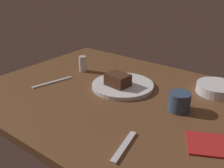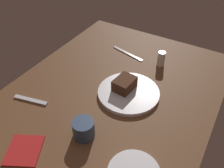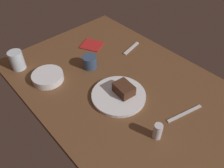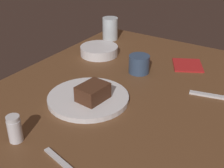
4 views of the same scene
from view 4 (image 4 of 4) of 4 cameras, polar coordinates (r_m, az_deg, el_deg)
dining_table at (r=101.48cm, az=1.13°, el=-3.13°), size 120.00×84.00×3.00cm
dessert_plate at (r=98.67cm, az=-4.41°, el=-2.62°), size 25.97×25.97×1.67cm
chocolate_cake_slice at (r=95.14cm, az=-3.56°, el=-1.54°), size 10.06×8.09×4.94cm
salt_shaker at (r=83.72cm, az=-17.59°, el=-7.91°), size 3.69×3.69×7.51cm
water_glass at (r=149.43cm, az=-0.34°, el=10.21°), size 7.33×7.33×10.44cm
side_bowl at (r=132.13cm, az=-2.40°, el=6.21°), size 15.97×15.97×3.80cm
coffee_cup at (r=115.97cm, az=5.04°, el=3.69°), size 7.77×7.77×6.79cm
dessert_spoon at (r=105.79cm, az=18.16°, el=-2.11°), size 4.97×15.04×0.70cm
folded_napkin at (r=125.68cm, az=13.82°, el=3.40°), size 15.92×15.42×0.60cm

